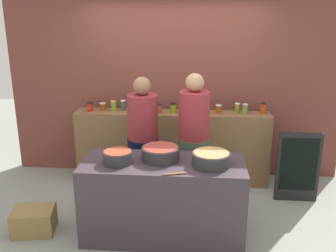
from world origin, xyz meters
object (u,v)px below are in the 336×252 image
at_px(preserve_jar_7, 173,108).
at_px(preserve_jar_12, 237,108).
at_px(cooking_pot_left, 118,157).
at_px(preserve_jar_4, 134,107).
at_px(preserve_jar_8, 181,109).
at_px(preserve_jar_11, 218,109).
at_px(cook_in_cap, 193,150).
at_px(preserve_jar_10, 205,107).
at_px(cooking_pot_right, 211,159).
at_px(chalkboard_sign, 298,167).
at_px(preserve_jar_1, 103,106).
at_px(preserve_jar_5, 144,108).
at_px(preserve_jar_9, 192,110).
at_px(bread_crate, 34,220).
at_px(preserve_jar_3, 123,105).
at_px(wooden_spoon, 175,174).
at_px(preserve_jar_13, 245,109).
at_px(preserve_jar_14, 263,108).
at_px(cook_with_tongs, 143,149).
at_px(preserve_jar_0, 90,107).
at_px(cooking_pot_center, 160,153).
at_px(preserve_jar_6, 159,109).
at_px(preserve_jar_2, 114,106).

distance_m(preserve_jar_7, preserve_jar_12, 0.88).
height_order(preserve_jar_12, cooking_pot_left, preserve_jar_12).
xyz_separation_m(preserve_jar_4, preserve_jar_8, (0.66, -0.02, -0.01)).
xyz_separation_m(preserve_jar_11, cook_in_cap, (-0.32, -0.77, -0.32)).
relative_size(preserve_jar_10, cooking_pot_right, 0.36).
relative_size(preserve_jar_10, chalkboard_sign, 0.15).
bearing_deg(cook_in_cap, preserve_jar_1, 147.66).
xyz_separation_m(preserve_jar_5, preserve_jar_9, (0.66, 0.03, -0.01)).
relative_size(preserve_jar_5, bread_crate, 0.29).
height_order(preserve_jar_3, cook_in_cap, cook_in_cap).
relative_size(wooden_spoon, bread_crate, 0.53).
bearing_deg(cooking_pot_left, preserve_jar_12, 48.33).
bearing_deg(preserve_jar_12, preserve_jar_13, -24.23).
bearing_deg(preserve_jar_14, preserve_jar_8, -176.49).
distance_m(preserve_jar_14, cook_in_cap, 1.28).
xyz_separation_m(preserve_jar_1, preserve_jar_10, (1.44, -0.00, 0.02)).
height_order(preserve_jar_4, preserve_jar_11, preserve_jar_4).
bearing_deg(preserve_jar_10, cook_with_tongs, -134.90).
relative_size(preserve_jar_0, preserve_jar_12, 0.91).
xyz_separation_m(preserve_jar_9, preserve_jar_11, (0.36, 0.03, 0.01)).
xyz_separation_m(preserve_jar_7, chalkboard_sign, (1.62, -0.47, -0.62)).
height_order(preserve_jar_9, bread_crate, preserve_jar_9).
relative_size(cooking_pot_left, cooking_pot_center, 0.76).
relative_size(preserve_jar_13, cooking_pot_left, 0.45).
bearing_deg(wooden_spoon, preserve_jar_1, 122.66).
xyz_separation_m(preserve_jar_4, cook_in_cap, (0.84, -0.76, -0.32)).
distance_m(preserve_jar_4, preserve_jar_7, 0.55).
bearing_deg(cooking_pot_right, preserve_jar_7, 108.48).
relative_size(preserve_jar_8, preserve_jar_10, 0.77).
height_order(preserve_jar_1, wooden_spoon, preserve_jar_1).
distance_m(preserve_jar_0, bread_crate, 1.74).
height_order(cooking_pot_left, cooking_pot_center, cooking_pot_center).
relative_size(preserve_jar_1, cooking_pot_left, 0.34).
xyz_separation_m(preserve_jar_7, preserve_jar_10, (0.44, 0.07, 0.00)).
bearing_deg(preserve_jar_6, cook_with_tongs, -101.57).
relative_size(preserve_jar_4, wooden_spoon, 0.52).
bearing_deg(preserve_jar_1, preserve_jar_0, -154.11).
distance_m(preserve_jar_6, cook_in_cap, 0.91).
bearing_deg(cooking_pot_left, cooking_pot_center, 16.23).
bearing_deg(chalkboard_sign, cook_in_cap, -168.18).
height_order(preserve_jar_8, preserve_jar_11, preserve_jar_11).
relative_size(preserve_jar_9, chalkboard_sign, 0.11).
height_order(preserve_jar_1, preserve_jar_11, preserve_jar_11).
xyz_separation_m(preserve_jar_1, wooden_spoon, (1.13, -1.76, -0.20)).
height_order(preserve_jar_1, preserve_jar_4, preserve_jar_4).
relative_size(cooking_pot_right, cook_in_cap, 0.23).
xyz_separation_m(preserve_jar_3, preserve_jar_4, (0.16, -0.07, -0.01)).
bearing_deg(preserve_jar_2, preserve_jar_14, 0.30).
height_order(preserve_jar_3, preserve_jar_13, preserve_jar_3).
relative_size(preserve_jar_11, cook_in_cap, 0.07).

